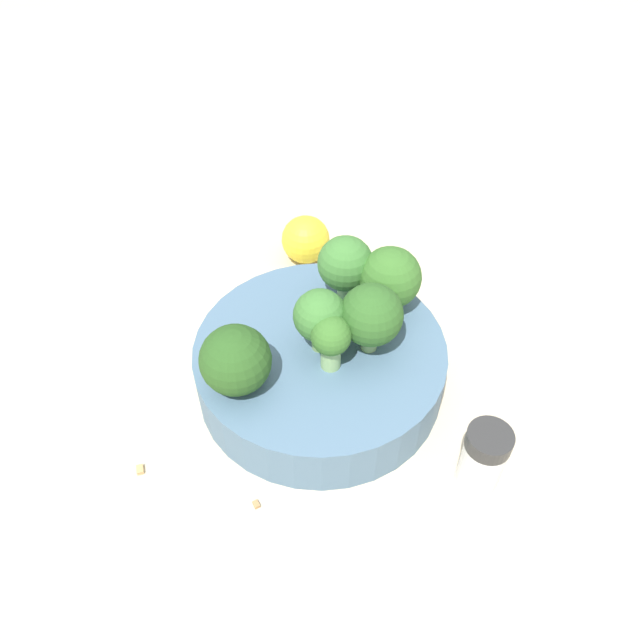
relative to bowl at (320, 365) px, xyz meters
The scene contains 14 objects.
ground_plane 0.03m from the bowl, ahead, with size 3.00×3.00×0.00m, color beige.
bowl is the anchor object (origin of this frame).
broccoli_floret_0 0.10m from the bowl, 132.73° to the right, with size 0.05×0.05×0.07m.
broccoli_floret_1 0.06m from the bowl, 157.24° to the right, with size 0.05×0.05×0.06m.
broccoli_floret_2 0.08m from the bowl, 155.65° to the left, with size 0.05×0.05×0.07m.
broccoli_floret_3 0.06m from the bowl, 101.60° to the left, with size 0.03×0.03×0.06m.
broccoli_floret_4 0.10m from the bowl, 164.70° to the right, with size 0.06×0.06×0.07m.
broccoli_floret_5 0.10m from the bowl, ahead, with size 0.06×0.06×0.06m.
pepper_shaker 0.17m from the bowl, 118.44° to the left, with size 0.04×0.04×0.07m.
lemon_wedge 0.18m from the bowl, 108.24° to the right, with size 0.05×0.05×0.05m, color yellow.
almond_crumb_0 0.15m from the bowl, 126.73° to the right, with size 0.01×0.00×0.01m, color tan.
almond_crumb_1 0.18m from the bowl, ahead, with size 0.01×0.01×0.01m, color tan.
almond_crumb_2 0.14m from the bowl, 44.51° to the left, with size 0.01×0.00×0.01m, color #AD7F4C.
almond_crumb_3 0.17m from the bowl, 109.43° to the right, with size 0.01×0.00×0.01m, color tan.
Camera 1 is at (0.15, 0.34, 0.47)m, focal length 35.00 mm.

